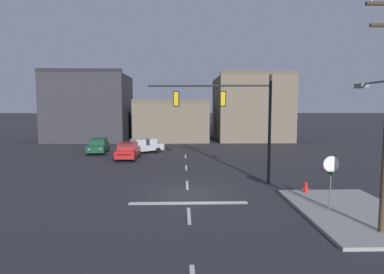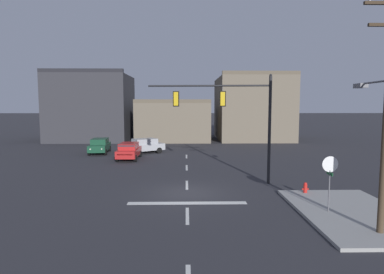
{
  "view_description": "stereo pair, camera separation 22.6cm",
  "coord_description": "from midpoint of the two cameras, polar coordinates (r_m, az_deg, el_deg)",
  "views": [
    {
      "loc": [
        -0.29,
        -19.07,
        5.24
      ],
      "look_at": [
        0.38,
        4.1,
        2.98
      ],
      "focal_mm": 30.5,
      "sensor_mm": 36.0,
      "label": 1
    },
    {
      "loc": [
        -0.07,
        -19.07,
        5.24
      ],
      "look_at": [
        0.38,
        4.1,
        2.98
      ],
      "focal_mm": 30.5,
      "sensor_mm": 36.0,
      "label": 2
    }
  ],
  "objects": [
    {
      "name": "stop_bar_paint",
      "position": [
        17.85,
        -1.03,
        -11.47
      ],
      "size": [
        6.4,
        0.5,
        0.01
      ],
      "primitive_type": "cube",
      "color": "silver",
      "rests_on": "ground"
    },
    {
      "name": "ground_plane",
      "position": [
        19.78,
        -1.09,
        -9.79
      ],
      "size": [
        400.0,
        400.0,
        0.0
      ],
      "primitive_type": "plane",
      "color": "#2B2B30"
    },
    {
      "name": "car_lot_farside",
      "position": [
        36.97,
        -16.23,
        -1.46
      ],
      "size": [
        2.22,
        4.57,
        1.61
      ],
      "color": "#143D28",
      "rests_on": "ground"
    },
    {
      "name": "car_lot_middle",
      "position": [
        35.87,
        -8.79,
        -1.51
      ],
      "size": [
        4.68,
        3.87,
        1.61
      ],
      "color": "#9EA0A5",
      "rests_on": "ground"
    },
    {
      "name": "fire_hydrant",
      "position": [
        20.44,
        18.94,
        -8.63
      ],
      "size": [
        0.4,
        0.3,
        0.75
      ],
      "color": "red",
      "rests_on": "ground"
    },
    {
      "name": "stop_sign",
      "position": [
        16.95,
        22.76,
        -5.38
      ],
      "size": [
        0.76,
        0.64,
        2.83
      ],
      "color": "#56565B",
      "rests_on": "ground"
    },
    {
      "name": "sidewalk_near_corner",
      "position": [
        17.88,
        26.06,
        -11.78
      ],
      "size": [
        5.0,
        8.0,
        0.15
      ],
      "primitive_type": "cube",
      "color": "gray",
      "rests_on": "ground"
    },
    {
      "name": "lane_centreline",
      "position": [
        21.71,
        -1.15,
        -8.38
      ],
      "size": [
        0.16,
        26.4,
        0.01
      ],
      "color": "silver",
      "rests_on": "ground"
    },
    {
      "name": "signal_mast_near_side",
      "position": [
        21.86,
        7.17,
        4.55
      ],
      "size": [
        8.15,
        0.84,
        7.28
      ],
      "color": "black",
      "rests_on": "ground"
    },
    {
      "name": "building_row",
      "position": [
        49.69,
        -3.06,
        4.58
      ],
      "size": [
        35.32,
        12.1,
        10.14
      ],
      "color": "#2D2D33",
      "rests_on": "ground"
    },
    {
      "name": "car_lot_nearside",
      "position": [
        32.18,
        -11.31,
        -2.36
      ],
      "size": [
        1.95,
        4.47,
        1.61
      ],
      "color": "#A81E1E",
      "rests_on": "ground"
    }
  ]
}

